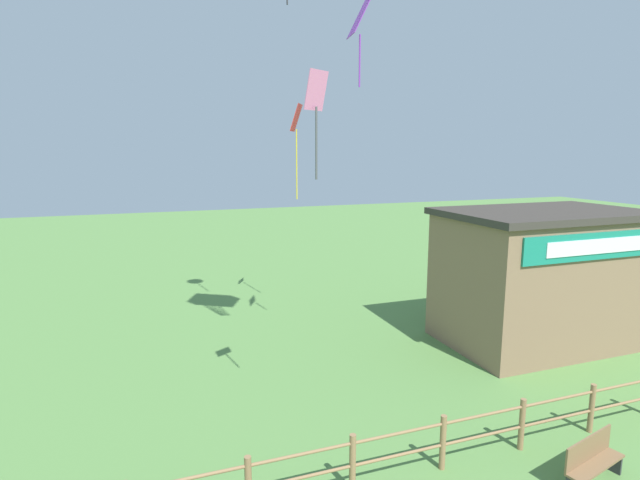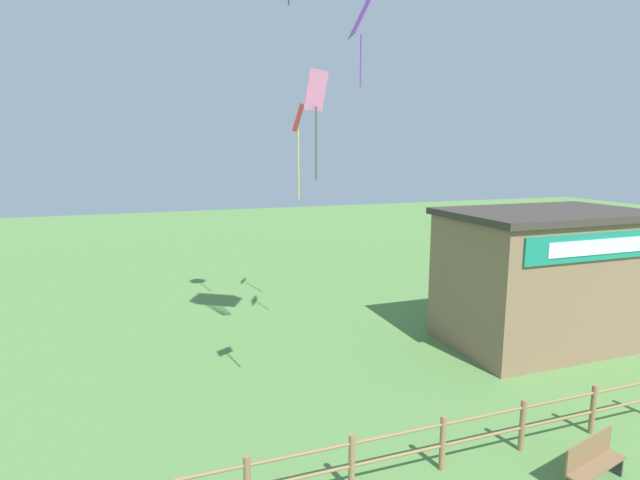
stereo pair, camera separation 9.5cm
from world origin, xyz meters
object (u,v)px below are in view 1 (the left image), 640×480
object	(u,v)px
seaside_building	(541,276)
park_bench_by_building	(592,459)
kite_pink_diamond	(316,105)
kite_purple_streamer	(360,22)
kite_red_diamond	(296,131)

from	to	relation	value
seaside_building	park_bench_by_building	distance (m)	8.84
seaside_building	kite_pink_diamond	distance (m)	12.16
seaside_building	kite_purple_streamer	world-z (taller)	kite_purple_streamer
kite_pink_diamond	kite_purple_streamer	bearing A→B (deg)	54.08
park_bench_by_building	kite_purple_streamer	xyz separation A→B (m)	(-2.41, 7.12, 10.35)
park_bench_by_building	kite_pink_diamond	distance (m)	9.73
park_bench_by_building	kite_purple_streamer	distance (m)	12.79
park_bench_by_building	kite_pink_diamond	world-z (taller)	kite_pink_diamond
seaside_building	kite_red_diamond	world-z (taller)	kite_red_diamond
kite_red_diamond	kite_pink_diamond	distance (m)	9.99
seaside_building	kite_red_diamond	size ratio (longest dim) A/B	1.87
park_bench_by_building	kite_red_diamond	world-z (taller)	kite_red_diamond
seaside_building	park_bench_by_building	bearing A→B (deg)	-125.94
kite_pink_diamond	seaside_building	bearing A→B (deg)	19.51
seaside_building	kite_purple_streamer	bearing A→B (deg)	178.87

